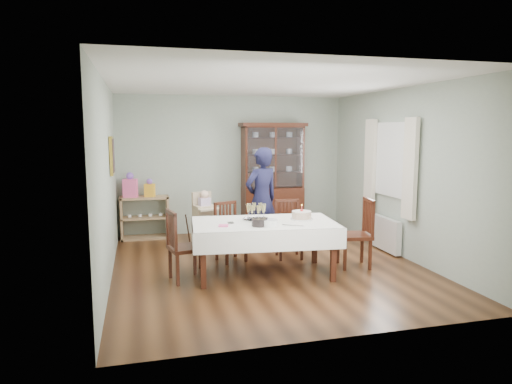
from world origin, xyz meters
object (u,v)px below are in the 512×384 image
object	(u,v)px
sideboard	(145,218)
chair_end_left	(185,260)
birthday_cake	(302,215)
gift_bag_pink	(130,186)
chair_end_right	(355,246)
high_chair	(205,227)
chair_far_left	(231,243)
woman	(262,199)
china_cabinet	(273,176)
champagne_tray	(256,215)
dining_table	(264,248)
gift_bag_orange	(150,189)
chair_far_right	(289,241)

from	to	relation	value
sideboard	chair_end_left	size ratio (longest dim) A/B	0.93
birthday_cake	gift_bag_pink	world-z (taller)	gift_bag_pink
gift_bag_pink	chair_end_right	bearing A→B (deg)	-38.65
high_chair	sideboard	bearing A→B (deg)	116.45
chair_far_left	chair_end_right	bearing A→B (deg)	-41.63
chair_end_left	high_chair	xyz separation A→B (m)	(0.49, 1.49, 0.11)
woman	gift_bag_pink	distance (m)	2.53
china_cabinet	champagne_tray	world-z (taller)	china_cabinet
champagne_tray	chair_end_left	bearing A→B (deg)	-174.08
sideboard	chair_end_left	bearing A→B (deg)	-79.60
chair_end_left	dining_table	bearing A→B (deg)	-103.43
dining_table	sideboard	bearing A→B (deg)	120.79
china_cabinet	chair_end_right	xyz separation A→B (m)	(0.52, -2.61, -0.82)
chair_end_left	woman	distance (m)	2.02
champagne_tray	birthday_cake	bearing A→B (deg)	-9.37
dining_table	chair_end_right	world-z (taller)	chair_end_right
woman	birthday_cake	bearing A→B (deg)	79.06
dining_table	high_chair	world-z (taller)	high_chair
gift_bag_pink	woman	bearing A→B (deg)	-31.42
chair_end_left	gift_bag_orange	bearing A→B (deg)	-3.57
chair_end_left	champagne_tray	world-z (taller)	champagne_tray
chair_end_left	birthday_cake	distance (m)	1.76
birthday_cake	high_chair	bearing A→B (deg)	128.49
birthday_cake	chair_far_left	bearing A→B (deg)	138.57
high_chair	chair_end_left	bearing A→B (deg)	-121.95
chair_far_right	woman	world-z (taller)	woman
high_chair	birthday_cake	world-z (taller)	high_chair
woman	chair_end_right	bearing A→B (deg)	108.96
dining_table	woman	world-z (taller)	woman
woman	gift_bag_orange	distance (m)	2.24
china_cabinet	woman	world-z (taller)	china_cabinet
dining_table	chair_end_left	distance (m)	1.11
sideboard	chair_end_left	distance (m)	2.68
chair_end_left	gift_bag_orange	distance (m)	2.72
chair_end_left	chair_end_right	xyz separation A→B (m)	(2.53, 0.01, 0.02)
sideboard	high_chair	world-z (taller)	high_chair
chair_far_left	high_chair	world-z (taller)	high_chair
chair_end_left	birthday_cake	xyz separation A→B (m)	(1.67, -0.00, 0.53)
sideboard	gift_bag_orange	bearing A→B (deg)	-10.82
chair_end_right	champagne_tray	distance (m)	1.60
chair_far_left	champagne_tray	size ratio (longest dim) A/B	2.36
champagne_tray	chair_end_right	bearing A→B (deg)	-3.82
dining_table	china_cabinet	distance (m)	2.89
chair_far_left	woman	bearing A→B (deg)	21.05
sideboard	birthday_cake	size ratio (longest dim) A/B	2.79
china_cabinet	gift_bag_pink	size ratio (longest dim) A/B	4.69
chair_far_left	chair_end_right	size ratio (longest dim) A/B	0.89
dining_table	china_cabinet	xyz separation A→B (m)	(0.91, 2.64, 0.74)
woman	high_chair	bearing A→B (deg)	-33.34
woman	sideboard	bearing A→B (deg)	-56.56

